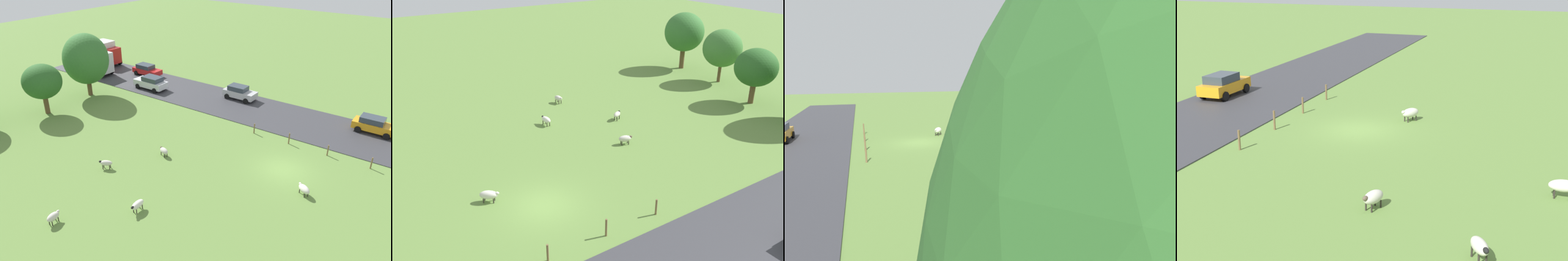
{
  "view_description": "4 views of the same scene",
  "coord_description": "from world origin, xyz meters",
  "views": [
    {
      "loc": [
        -25.67,
        -9.64,
        17.12
      ],
      "look_at": [
        -1.25,
        8.15,
        1.77
      ],
      "focal_mm": 34.28,
      "sensor_mm": 36.0,
      "label": 1
    },
    {
      "loc": [
        19.98,
        -9.98,
        15.06
      ],
      "look_at": [
        -5.69,
        7.02,
        1.24
      ],
      "focal_mm": 38.98,
      "sensor_mm": 36.0,
      "label": 2
    },
    {
      "loc": [
        4.67,
        27.51,
        5.95
      ],
      "look_at": [
        -3.75,
        5.13,
        1.69
      ],
      "focal_mm": 29.24,
      "sensor_mm": 36.0,
      "label": 3
    },
    {
      "loc": [
        -10.44,
        28.24,
        9.31
      ],
      "look_at": [
        -2.45,
        4.79,
        1.62
      ],
      "focal_mm": 51.26,
      "sensor_mm": 36.0,
      "label": 4
    }
  ],
  "objects": [
    {
      "name": "fence_post_0",
      "position": [
        4.54,
        -5.9,
        0.53
      ],
      "size": [
        0.12,
        0.12,
        1.06
      ],
      "primitive_type": "cylinder",
      "color": "brown",
      "rests_on": "ground_plane"
    },
    {
      "name": "fence_post_3",
      "position": [
        4.54,
        5.14,
        0.52
      ],
      "size": [
        0.12,
        0.12,
        1.05
      ],
      "primitive_type": "cylinder",
      "color": "brown",
      "rests_on": "ground_plane"
    },
    {
      "name": "fence_post_1",
      "position": [
        4.54,
        -2.22,
        0.52
      ],
      "size": [
        0.12,
        0.12,
        1.03
      ],
      "primitive_type": "cylinder",
      "color": "brown",
      "rests_on": "ground_plane"
    },
    {
      "name": "sheep_2",
      "position": [
        -2.27,
        -2.7,
        0.51
      ],
      "size": [
        1.1,
        1.26,
        0.79
      ],
      "color": "silver",
      "rests_on": "ground_plane"
    },
    {
      "name": "ground_plane",
      "position": [
        0.0,
        0.0,
        0.0
      ],
      "size": [
        160.0,
        160.0,
        0.0
      ],
      "primitive_type": "plane",
      "color": "olive"
    },
    {
      "name": "sheep_0",
      "position": [
        -4.1,
        9.56,
        0.5
      ],
      "size": [
        0.84,
        1.18,
        0.76
      ],
      "color": "beige",
      "rests_on": "ground_plane"
    },
    {
      "name": "sheep_3",
      "position": [
        -8.56,
        12.13,
        0.53
      ],
      "size": [
        0.93,
        1.16,
        0.76
      ],
      "color": "beige",
      "rests_on": "ground_plane"
    },
    {
      "name": "sheep_1",
      "position": [
        -11.04,
        6.1,
        0.53
      ],
      "size": [
        1.29,
        0.6,
        0.79
      ],
      "color": "silver",
      "rests_on": "ground_plane"
    },
    {
      "name": "road_strip",
      "position": [
        9.61,
        0.0,
        0.03
      ],
      "size": [
        8.0,
        80.0,
        0.06
      ],
      "primitive_type": "cube",
      "color": "#38383D",
      "rests_on": "ground_plane"
    },
    {
      "name": "car_2",
      "position": [
        11.63,
        -4.41,
        0.89
      ],
      "size": [
        1.97,
        4.09,
        1.59
      ],
      "color": "orange",
      "rests_on": "road_strip"
    },
    {
      "name": "fence_post_2",
      "position": [
        4.54,
        1.46,
        0.56
      ],
      "size": [
        0.12,
        0.12,
        1.11
      ],
      "primitive_type": "cylinder",
      "color": "brown",
      "rests_on": "ground_plane"
    }
  ]
}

